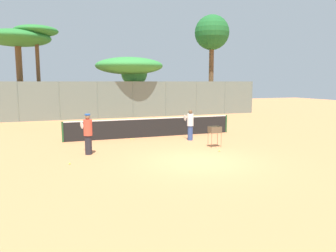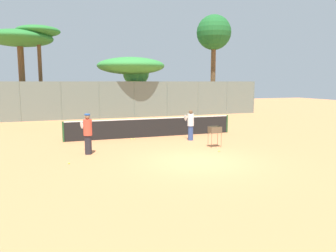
# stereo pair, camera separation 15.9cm
# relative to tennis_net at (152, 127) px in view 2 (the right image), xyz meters

# --- Properties ---
(ground_plane) EXTENTS (80.00, 80.00, 0.00)m
(ground_plane) POSITION_rel_tennis_net_xyz_m (0.00, -6.10, -0.56)
(ground_plane) COLOR #D37F4C
(tennis_net) EXTENTS (9.67, 0.10, 1.07)m
(tennis_net) POSITION_rel_tennis_net_xyz_m (0.00, 0.00, 0.00)
(tennis_net) COLOR #26592D
(tennis_net) RESTS_ON ground_plane
(back_fence) EXTENTS (27.29, 0.08, 3.10)m
(back_fence) POSITION_rel_tennis_net_xyz_m (0.00, 10.19, 0.99)
(back_fence) COLOR slate
(back_fence) RESTS_ON ground_plane
(tree_0) EXTENTS (5.38, 5.38, 7.35)m
(tree_0) POSITION_rel_tennis_net_xyz_m (-7.52, 13.12, 5.98)
(tree_0) COLOR brown
(tree_0) RESTS_ON ground_plane
(tree_1) EXTENTS (3.56, 3.56, 7.70)m
(tree_1) POSITION_rel_tennis_net_xyz_m (-6.04, 12.56, 6.48)
(tree_1) COLOR brown
(tree_1) RESTS_ON ground_plane
(tree_2) EXTENTS (6.12, 6.12, 5.54)m
(tree_2) POSITION_rel_tennis_net_xyz_m (2.50, 15.54, 4.19)
(tree_2) COLOR brown
(tree_2) RESTS_ON ground_plane
(tree_3) EXTENTS (2.40, 2.40, 5.07)m
(tree_3) POSITION_rel_tennis_net_xyz_m (2.22, 12.37, 3.25)
(tree_3) COLOR brown
(tree_3) RESTS_ON ground_plane
(tree_4) EXTENTS (6.08, 6.08, 5.26)m
(tree_4) POSITION_rel_tennis_net_xyz_m (1.67, 12.02, 3.91)
(tree_4) COLOR brown
(tree_4) RESTS_ON ground_plane
(tree_5) EXTENTS (3.43, 3.43, 9.65)m
(tree_5) POSITION_rel_tennis_net_xyz_m (10.25, 12.48, 7.21)
(tree_5) COLOR brown
(tree_5) RESTS_ON ground_plane
(player_white_outfit) EXTENTS (0.47, 0.87, 1.74)m
(player_white_outfit) POSITION_rel_tennis_net_xyz_m (-3.88, -3.33, 0.35)
(player_white_outfit) COLOR #26262D
(player_white_outfit) RESTS_ON ground_plane
(player_red_cap) EXTENTS (0.34, 0.88, 1.62)m
(player_red_cap) POSITION_rel_tennis_net_xyz_m (1.60, -1.70, 0.28)
(player_red_cap) COLOR #334C8C
(player_red_cap) RESTS_ON ground_plane
(ball_cart) EXTENTS (0.56, 0.41, 0.99)m
(ball_cart) POSITION_rel_tennis_net_xyz_m (1.95, -3.78, 0.20)
(ball_cart) COLOR brown
(ball_cart) RESTS_ON ground_plane
(tennis_ball_0) EXTENTS (0.07, 0.07, 0.07)m
(tennis_ball_0) POSITION_rel_tennis_net_xyz_m (-4.76, -4.83, -0.53)
(tennis_ball_0) COLOR #D1E54C
(tennis_ball_0) RESTS_ON ground_plane
(tennis_ball_1) EXTENTS (0.07, 0.07, 0.07)m
(tennis_ball_1) POSITION_rel_tennis_net_xyz_m (1.65, -4.77, -0.53)
(tennis_ball_1) COLOR #D1E54C
(tennis_ball_1) RESTS_ON ground_plane
(tennis_ball_2) EXTENTS (0.07, 0.07, 0.07)m
(tennis_ball_2) POSITION_rel_tennis_net_xyz_m (-1.30, -0.40, -0.53)
(tennis_ball_2) COLOR #D1E54C
(tennis_ball_2) RESTS_ON ground_plane
(tennis_ball_3) EXTENTS (0.07, 0.07, 0.07)m
(tennis_ball_3) POSITION_rel_tennis_net_xyz_m (-1.15, -0.47, -0.53)
(tennis_ball_3) COLOR #D1E54C
(tennis_ball_3) RESTS_ON ground_plane
(parked_car) EXTENTS (4.20, 1.70, 1.60)m
(parked_car) POSITION_rel_tennis_net_xyz_m (-5.84, 13.58, 0.10)
(parked_car) COLOR white
(parked_car) RESTS_ON ground_plane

